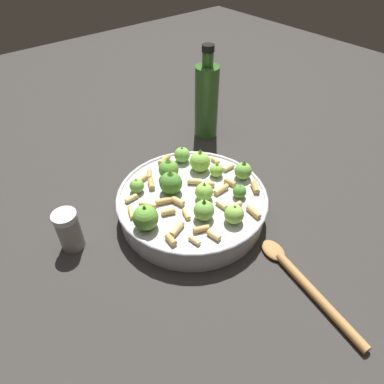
{
  "coord_description": "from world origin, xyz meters",
  "views": [
    {
      "loc": [
        0.32,
        0.39,
        0.51
      ],
      "look_at": [
        0.0,
        0.0,
        0.06
      ],
      "focal_mm": 32.08,
      "sensor_mm": 36.0,
      "label": 1
    }
  ],
  "objects_px": {
    "wooden_spoon": "(303,282)",
    "pepper_shaker": "(69,230)",
    "cooking_pan": "(192,201)",
    "olive_oil_bottle": "(207,100)"
  },
  "relations": [
    {
      "from": "olive_oil_bottle",
      "to": "wooden_spoon",
      "type": "height_order",
      "value": "olive_oil_bottle"
    },
    {
      "from": "cooking_pan",
      "to": "olive_oil_bottle",
      "type": "height_order",
      "value": "olive_oil_bottle"
    },
    {
      "from": "wooden_spoon",
      "to": "olive_oil_bottle",
      "type": "bearing_deg",
      "value": -112.31
    },
    {
      "from": "cooking_pan",
      "to": "olive_oil_bottle",
      "type": "xyz_separation_m",
      "value": [
        -0.23,
        -0.21,
        0.07
      ]
    },
    {
      "from": "wooden_spoon",
      "to": "pepper_shaker",
      "type": "bearing_deg",
      "value": -51.61
    },
    {
      "from": "pepper_shaker",
      "to": "olive_oil_bottle",
      "type": "relative_size",
      "value": 0.35
    },
    {
      "from": "cooking_pan",
      "to": "wooden_spoon",
      "type": "distance_m",
      "value": 0.26
    },
    {
      "from": "cooking_pan",
      "to": "olive_oil_bottle",
      "type": "distance_m",
      "value": 0.32
    },
    {
      "from": "pepper_shaker",
      "to": "wooden_spoon",
      "type": "distance_m",
      "value": 0.42
    },
    {
      "from": "pepper_shaker",
      "to": "olive_oil_bottle",
      "type": "bearing_deg",
      "value": -163.4
    }
  ]
}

